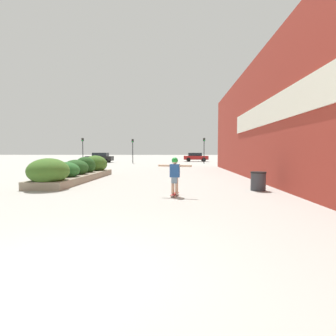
% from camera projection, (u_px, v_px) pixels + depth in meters
% --- Properties ---
extents(ground_plane, '(300.00, 300.00, 0.00)m').
position_uv_depth(ground_plane, '(59.00, 279.00, 3.39)').
color(ground_plane, '#A3A099').
extents(building_wall_right, '(0.67, 33.96, 7.09)m').
position_uv_depth(building_wall_right, '(277.00, 112.00, 12.45)').
color(building_wall_right, maroon).
rests_on(building_wall_right, ground_plane).
extents(planter_box, '(1.82, 8.76, 1.41)m').
position_uv_depth(planter_box, '(76.00, 171.00, 14.91)').
color(planter_box, gray).
rests_on(planter_box, ground_plane).
extents(skateboard, '(0.32, 0.75, 0.09)m').
position_uv_depth(skateboard, '(175.00, 194.00, 9.76)').
color(skateboard, maroon).
rests_on(skateboard, ground_plane).
extents(skateboarder, '(1.26, 0.36, 1.36)m').
position_uv_depth(skateboarder, '(175.00, 172.00, 9.71)').
color(skateboarder, tan).
rests_on(skateboarder, skateboard).
extents(trash_bin, '(0.65, 0.65, 0.80)m').
position_uv_depth(trash_bin, '(258.00, 181.00, 11.17)').
color(trash_bin, '#38383D').
rests_on(trash_bin, ground_plane).
extents(car_leftmost, '(4.08, 2.00, 1.55)m').
position_uv_depth(car_leftmost, '(100.00, 157.00, 41.23)').
color(car_leftmost, black).
rests_on(car_leftmost, ground_plane).
extents(car_center_left, '(4.19, 1.96, 1.52)m').
position_uv_depth(car_center_left, '(196.00, 157.00, 45.33)').
color(car_center_left, maroon).
rests_on(car_center_left, ground_plane).
extents(traffic_light_left, '(0.28, 0.30, 3.54)m').
position_uv_depth(traffic_light_left, '(133.00, 147.00, 38.17)').
color(traffic_light_left, black).
rests_on(traffic_light_left, ground_plane).
extents(traffic_light_right, '(0.28, 0.30, 3.67)m').
position_uv_depth(traffic_light_right, '(204.00, 146.00, 37.46)').
color(traffic_light_right, black).
rests_on(traffic_light_right, ground_plane).
extents(traffic_light_far_left, '(0.28, 0.30, 3.70)m').
position_uv_depth(traffic_light_far_left, '(83.00, 146.00, 38.24)').
color(traffic_light_far_left, black).
rests_on(traffic_light_far_left, ground_plane).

